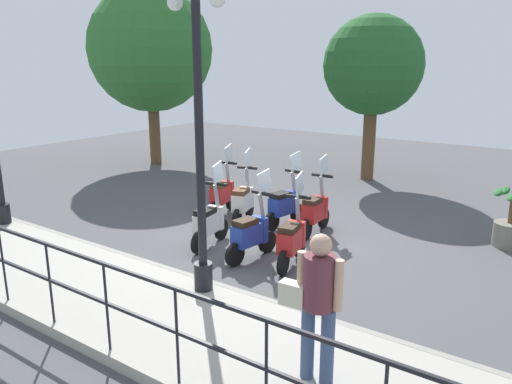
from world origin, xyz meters
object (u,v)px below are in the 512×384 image
at_px(pedestrian_with_bag, 317,297).
at_px(tree_distant, 373,66).
at_px(tree_large, 150,49).
at_px(scooter_far_0, 315,210).
at_px(scooter_far_3, 222,194).
at_px(scooter_near_1, 251,233).
at_px(potted_palm, 510,223).
at_px(scooter_far_2, 243,200).
at_px(scooter_near_0, 292,238).
at_px(scooter_far_1, 285,204).
at_px(lamp_post_near, 200,155).
at_px(scooter_near_2, 210,221).

xyz_separation_m(pedestrian_with_bag, tree_distant, (9.43, 3.35, 2.12)).
height_order(tree_large, scooter_far_0, tree_large).
bearing_deg(tree_large, scooter_far_0, -112.50).
height_order(tree_large, scooter_far_3, tree_large).
height_order(tree_distant, scooter_near_1, tree_distant).
xyz_separation_m(tree_distant, scooter_far_0, (-5.06, -1.01, -2.71)).
height_order(potted_palm, scooter_far_2, scooter_far_2).
xyz_separation_m(potted_palm, scooter_far_2, (-1.66, 4.88, 0.04)).
distance_m(potted_palm, scooter_far_2, 5.15).
bearing_deg(scooter_near_0, scooter_far_3, 48.43).
distance_m(potted_palm, scooter_near_0, 4.19).
height_order(potted_palm, scooter_far_0, scooter_far_0).
height_order(scooter_far_2, scooter_far_3, same).
relative_size(pedestrian_with_bag, tree_large, 0.28).
distance_m(scooter_far_2, scooter_far_3, 0.72).
bearing_deg(scooter_far_1, scooter_far_0, -82.05).
bearing_deg(scooter_far_0, pedestrian_with_bag, -155.37).
distance_m(lamp_post_near, scooter_far_1, 3.86).
height_order(tree_distant, scooter_far_0, tree_distant).
height_order(scooter_far_0, scooter_far_3, same).
bearing_deg(potted_palm, scooter_far_1, 109.67).
height_order(tree_distant, scooter_near_0, tree_distant).
xyz_separation_m(tree_distant, scooter_far_3, (-5.11, 1.29, -2.71)).
height_order(lamp_post_near, pedestrian_with_bag, lamp_post_near).
distance_m(potted_palm, scooter_far_3, 5.77).
height_order(lamp_post_near, scooter_far_3, lamp_post_near).
bearing_deg(scooter_near_2, tree_distant, -11.52).
bearing_deg(scooter_near_0, pedestrian_with_bag, -156.46).
relative_size(pedestrian_with_bag, scooter_far_0, 1.03).
xyz_separation_m(tree_large, scooter_far_0, (-3.21, -7.75, -3.20)).
xyz_separation_m(scooter_near_1, scooter_far_1, (1.82, 0.45, 0.00)).
xyz_separation_m(scooter_near_0, scooter_near_1, (-0.16, 0.72, 0.00)).
bearing_deg(potted_palm, scooter_near_2, 124.95).
xyz_separation_m(scooter_near_1, scooter_near_2, (0.08, 0.99, 0.00)).
xyz_separation_m(scooter_near_2, scooter_far_0, (1.73, -1.26, 0.00)).
relative_size(pedestrian_with_bag, scooter_far_3, 1.03).
bearing_deg(scooter_far_2, scooter_far_1, -92.39).
xyz_separation_m(scooter_near_1, scooter_far_2, (1.58, 1.33, 0.00)).
relative_size(lamp_post_near, potted_palm, 4.16).
height_order(scooter_near_0, scooter_far_3, same).
relative_size(scooter_near_0, scooter_far_2, 1.00).
relative_size(tree_distant, scooter_near_0, 2.99).
bearing_deg(lamp_post_near, pedestrian_with_bag, -112.54).
relative_size(pedestrian_with_bag, scooter_near_0, 1.03).
distance_m(scooter_near_0, scooter_far_3, 3.18).
bearing_deg(scooter_near_1, tree_distant, 13.40).
xyz_separation_m(scooter_far_0, scooter_far_3, (-0.05, 2.30, 0.00)).
relative_size(lamp_post_near, tree_large, 0.78).
bearing_deg(lamp_post_near, tree_distant, 6.97).
height_order(potted_palm, scooter_near_0, scooter_near_0).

